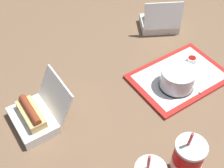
{
  "coord_description": "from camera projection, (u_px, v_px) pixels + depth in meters",
  "views": [
    {
      "loc": [
        0.5,
        0.6,
        0.9
      ],
      "look_at": [
        0.03,
        -0.05,
        0.05
      ],
      "focal_mm": 50.0,
      "sensor_mm": 36.0,
      "label": 1
    }
  ],
  "objects": [
    {
      "name": "ground_plane",
      "position": [
        125.0,
        97.0,
        1.19
      ],
      "size": [
        3.2,
        3.2,
        0.0
      ],
      "primitive_type": "plane",
      "color": "brown"
    },
    {
      "name": "food_tray",
      "position": [
        179.0,
        77.0,
        1.25
      ],
      "size": [
        0.38,
        0.28,
        0.01
      ],
      "color": "red",
      "rests_on": "ground_plane"
    },
    {
      "name": "cake_container",
      "position": [
        177.0,
        79.0,
        1.19
      ],
      "size": [
        0.13,
        0.13,
        0.08
      ],
      "color": "black",
      "rests_on": "food_tray"
    },
    {
      "name": "ketchup_cup",
      "position": [
        192.0,
        60.0,
        1.3
      ],
      "size": [
        0.04,
        0.04,
        0.02
      ],
      "color": "white",
      "rests_on": "food_tray"
    },
    {
      "name": "napkin_stack",
      "position": [
        181.0,
        67.0,
        1.28
      ],
      "size": [
        0.11,
        0.11,
        0.0
      ],
      "primitive_type": "cube",
      "rotation": [
        0.0,
        0.0,
        -0.12
      ],
      "color": "white",
      "rests_on": "food_tray"
    },
    {
      "name": "plastic_fork",
      "position": [
        204.0,
        84.0,
        1.22
      ],
      "size": [
        0.1,
        0.06,
        0.0
      ],
      "primitive_type": "cube",
      "rotation": [
        0.0,
        0.0,
        0.44
      ],
      "color": "white",
      "rests_on": "food_tray"
    },
    {
      "name": "clamshell_hotdog_left",
      "position": [
        35.0,
        115.0,
        1.08
      ],
      "size": [
        0.2,
        0.19,
        0.16
      ],
      "color": "white",
      "rests_on": "ground_plane"
    },
    {
      "name": "clamshell_sandwich_right",
      "position": [
        160.0,
        21.0,
        1.46
      ],
      "size": [
        0.21,
        0.2,
        0.16
      ],
      "color": "white",
      "rests_on": "ground_plane"
    },
    {
      "name": "soda_cup_corner",
      "position": [
        186.0,
        161.0,
        0.91
      ],
      "size": [
        0.09,
        0.09,
        0.23
      ],
      "color": "red",
      "rests_on": "ground_plane"
    }
  ]
}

